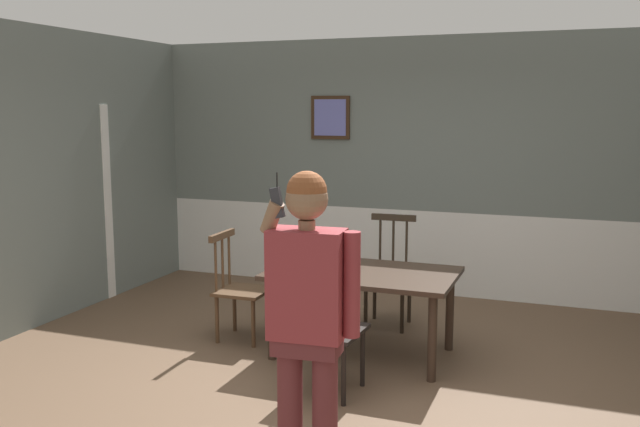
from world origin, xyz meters
TOP-DOWN VIEW (x-y plane):
  - ground_plane at (0.00, 0.00)m, footprint 7.02×7.02m
  - room_back_partition at (-0.00, 2.88)m, footprint 6.39×0.17m
  - dining_table at (-0.02, 0.71)m, footprint 1.53×0.95m
  - chair_near_window at (-1.17, 0.71)m, footprint 0.45×0.45m
  - chair_by_doorway at (-0.02, -0.15)m, footprint 0.50×0.50m
  - chair_at_table_head at (-0.02, 1.57)m, footprint 0.45×0.45m
  - person_figure at (0.30, -1.33)m, footprint 0.56×0.25m

SIDE VIEW (x-z plane):
  - ground_plane at x=0.00m, z-range 0.00..0.00m
  - chair_near_window at x=-1.17m, z-range -0.02..0.95m
  - chair_at_table_head at x=-0.02m, z-range -0.04..1.01m
  - chair_by_doorway at x=-0.02m, z-range -0.02..1.01m
  - dining_table at x=-0.02m, z-range 0.27..0.99m
  - person_figure at x=0.30m, z-range 0.14..1.88m
  - room_back_partition at x=0.00m, z-range -0.05..2.78m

